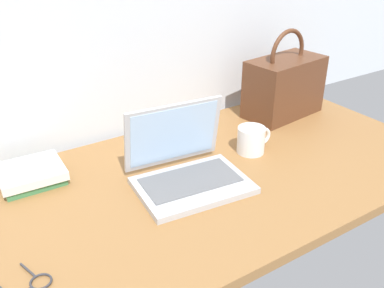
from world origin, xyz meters
TOP-DOWN VIEW (x-y plane):
  - desk at (0.00, 0.00)m, footprint 1.60×0.76m
  - laptop at (-0.04, 0.01)m, footprint 0.33×0.29m
  - coffee_mug at (0.24, 0.04)m, footprint 0.13×0.09m
  - handbag at (0.54, 0.22)m, footprint 0.32×0.19m
  - book_stack at (-0.41, 0.25)m, footprint 0.19×0.17m

SIDE VIEW (x-z plane):
  - desk at x=0.00m, z-range 0.00..0.03m
  - book_stack at x=-0.41m, z-range 0.03..0.08m
  - coffee_mug at x=0.24m, z-range 0.03..0.12m
  - laptop at x=-0.04m, z-range -0.03..0.18m
  - handbag at x=0.54m, z-range -0.02..0.31m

